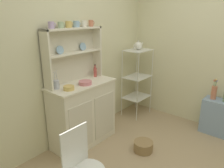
{
  "coord_description": "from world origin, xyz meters",
  "views": [
    {
      "loc": [
        -1.95,
        -0.73,
        1.81
      ],
      "look_at": [
        0.27,
        1.12,
        0.87
      ],
      "focal_mm": 34.35,
      "sensor_mm": 36.0,
      "label": 1
    }
  ],
  "objects_px": {
    "bakers_rack": "(137,75)",
    "cup_lilac_0": "(51,25)",
    "utensil_jar": "(56,84)",
    "wire_chair": "(81,163)",
    "hutch_cabinet": "(83,113)",
    "hutch_shelf_unit": "(72,51)",
    "porcelain_teapot": "(138,46)",
    "side_shelf_blue": "(218,117)",
    "floor_basket": "(143,146)",
    "jam_bottle": "(95,72)",
    "bowl_mixing_large": "(69,88)",
    "flower_vase": "(214,92)"
  },
  "relations": [
    {
      "from": "bakers_rack",
      "to": "cup_lilac_0",
      "type": "distance_m",
      "value": 1.85
    },
    {
      "from": "cup_lilac_0",
      "to": "utensil_jar",
      "type": "distance_m",
      "value": 0.72
    },
    {
      "from": "wire_chair",
      "to": "hutch_cabinet",
      "type": "bearing_deg",
      "value": 69.91
    },
    {
      "from": "hutch_shelf_unit",
      "to": "porcelain_teapot",
      "type": "xyz_separation_m",
      "value": [
        1.28,
        -0.23,
        -0.05
      ]
    },
    {
      "from": "side_shelf_blue",
      "to": "floor_basket",
      "type": "relative_size",
      "value": 2.08
    },
    {
      "from": "porcelain_teapot",
      "to": "hutch_cabinet",
      "type": "bearing_deg",
      "value": 177.21
    },
    {
      "from": "side_shelf_blue",
      "to": "utensil_jar",
      "type": "bearing_deg",
      "value": 141.06
    },
    {
      "from": "jam_bottle",
      "to": "utensil_jar",
      "type": "relative_size",
      "value": 0.77
    },
    {
      "from": "side_shelf_blue",
      "to": "wire_chair",
      "type": "distance_m",
      "value": 2.41
    },
    {
      "from": "hutch_shelf_unit",
      "to": "floor_basket",
      "type": "height_order",
      "value": "hutch_shelf_unit"
    },
    {
      "from": "bakers_rack",
      "to": "cup_lilac_0",
      "type": "bearing_deg",
      "value": 173.43
    },
    {
      "from": "floor_basket",
      "to": "bowl_mixing_large",
      "type": "xyz_separation_m",
      "value": [
        -0.65,
        0.73,
        0.87
      ]
    },
    {
      "from": "cup_lilac_0",
      "to": "porcelain_teapot",
      "type": "xyz_separation_m",
      "value": [
        1.6,
        -0.18,
        -0.4
      ]
    },
    {
      "from": "hutch_cabinet",
      "to": "cup_lilac_0",
      "type": "bearing_deg",
      "value": 159.23
    },
    {
      "from": "floor_basket",
      "to": "porcelain_teapot",
      "type": "distance_m",
      "value": 1.69
    },
    {
      "from": "bowl_mixing_large",
      "to": "flower_vase",
      "type": "xyz_separation_m",
      "value": [
        1.8,
        -1.25,
        -0.26
      ]
    },
    {
      "from": "hutch_cabinet",
      "to": "cup_lilac_0",
      "type": "height_order",
      "value": "cup_lilac_0"
    },
    {
      "from": "bakers_rack",
      "to": "floor_basket",
      "type": "distance_m",
      "value": 1.37
    },
    {
      "from": "hutch_cabinet",
      "to": "utensil_jar",
      "type": "relative_size",
      "value": 3.93
    },
    {
      "from": "hutch_cabinet",
      "to": "side_shelf_blue",
      "type": "bearing_deg",
      "value": -43.39
    },
    {
      "from": "jam_bottle",
      "to": "utensil_jar",
      "type": "xyz_separation_m",
      "value": [
        -0.71,
        -0.01,
        -0.02
      ]
    },
    {
      "from": "floor_basket",
      "to": "jam_bottle",
      "type": "height_order",
      "value": "jam_bottle"
    },
    {
      "from": "hutch_cabinet",
      "to": "utensil_jar",
      "type": "xyz_separation_m",
      "value": [
        -0.35,
        0.08,
        0.5
      ]
    },
    {
      "from": "side_shelf_blue",
      "to": "utensil_jar",
      "type": "relative_size",
      "value": 2.26
    },
    {
      "from": "bakers_rack",
      "to": "cup_lilac_0",
      "type": "height_order",
      "value": "cup_lilac_0"
    },
    {
      "from": "cup_lilac_0",
      "to": "bowl_mixing_large",
      "type": "relative_size",
      "value": 0.65
    },
    {
      "from": "hutch_shelf_unit",
      "to": "bowl_mixing_large",
      "type": "bearing_deg",
      "value": -139.79
    },
    {
      "from": "cup_lilac_0",
      "to": "porcelain_teapot",
      "type": "bearing_deg",
      "value": -6.57
    },
    {
      "from": "bakers_rack",
      "to": "cup_lilac_0",
      "type": "xyz_separation_m",
      "value": [
        -1.6,
        0.18,
        0.91
      ]
    },
    {
      "from": "hutch_cabinet",
      "to": "jam_bottle",
      "type": "height_order",
      "value": "jam_bottle"
    },
    {
      "from": "side_shelf_blue",
      "to": "jam_bottle",
      "type": "relative_size",
      "value": 2.93
    },
    {
      "from": "bakers_rack",
      "to": "utensil_jar",
      "type": "height_order",
      "value": "bakers_rack"
    },
    {
      "from": "hutch_shelf_unit",
      "to": "floor_basket",
      "type": "xyz_separation_m",
      "value": [
        0.37,
        -0.96,
        -1.27
      ]
    },
    {
      "from": "floor_basket",
      "to": "utensil_jar",
      "type": "xyz_separation_m",
      "value": [
        -0.72,
        0.88,
        0.9
      ]
    },
    {
      "from": "hutch_cabinet",
      "to": "floor_basket",
      "type": "height_order",
      "value": "hutch_cabinet"
    },
    {
      "from": "cup_lilac_0",
      "to": "hutch_cabinet",
      "type": "bearing_deg",
      "value": -20.77
    },
    {
      "from": "bakers_rack",
      "to": "utensil_jar",
      "type": "distance_m",
      "value": 1.65
    },
    {
      "from": "hutch_shelf_unit",
      "to": "floor_basket",
      "type": "distance_m",
      "value": 1.63
    },
    {
      "from": "hutch_cabinet",
      "to": "bowl_mixing_large",
      "type": "bearing_deg",
      "value": -165.33
    },
    {
      "from": "jam_bottle",
      "to": "hutch_shelf_unit",
      "type": "bearing_deg",
      "value": 167.73
    },
    {
      "from": "bowl_mixing_large",
      "to": "porcelain_teapot",
      "type": "relative_size",
      "value": 0.59
    },
    {
      "from": "floor_basket",
      "to": "bowl_mixing_large",
      "type": "height_order",
      "value": "bowl_mixing_large"
    },
    {
      "from": "side_shelf_blue",
      "to": "jam_bottle",
      "type": "height_order",
      "value": "jam_bottle"
    },
    {
      "from": "side_shelf_blue",
      "to": "porcelain_teapot",
      "type": "xyz_separation_m",
      "value": [
        -0.24,
        1.38,
        1.01
      ]
    },
    {
      "from": "cup_lilac_0",
      "to": "bowl_mixing_large",
      "type": "distance_m",
      "value": 0.78
    },
    {
      "from": "utensil_jar",
      "to": "hutch_cabinet",
      "type": "bearing_deg",
      "value": -12.38
    },
    {
      "from": "hutch_cabinet",
      "to": "bakers_rack",
      "type": "height_order",
      "value": "bakers_rack"
    },
    {
      "from": "wire_chair",
      "to": "side_shelf_blue",
      "type": "bearing_deg",
      "value": 8.82
    },
    {
      "from": "hutch_cabinet",
      "to": "cup_lilac_0",
      "type": "xyz_separation_m",
      "value": [
        -0.32,
        0.12,
        1.22
      ]
    },
    {
      "from": "bakers_rack",
      "to": "utensil_jar",
      "type": "relative_size",
      "value": 4.98
    }
  ]
}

